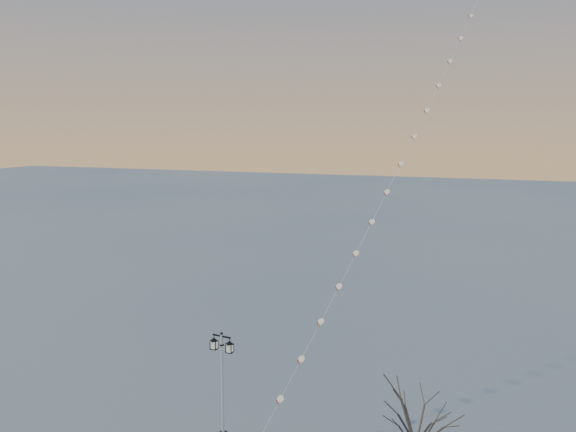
% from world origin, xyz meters
% --- Properties ---
extents(street_lamp, '(1.28, 0.57, 5.07)m').
position_xyz_m(street_lamp, '(-1.58, 3.33, 2.81)').
color(street_lamp, black).
rests_on(street_lamp, ground).
extents(bare_tree, '(2.66, 2.66, 4.41)m').
position_xyz_m(bare_tree, '(7.30, 1.67, 3.06)').
color(bare_tree, '#3F3125').
rests_on(bare_tree, ground).
extents(kite_train, '(13.16, 41.79, 43.67)m').
position_xyz_m(kite_train, '(6.93, 20.33, 21.74)').
color(kite_train, black).
rests_on(kite_train, ground).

